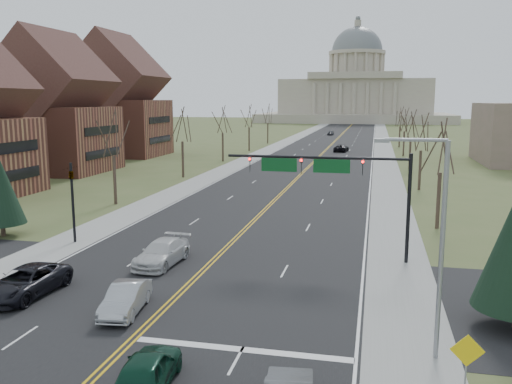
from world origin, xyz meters
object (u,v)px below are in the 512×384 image
at_px(street_light, 436,235).
at_px(car_sb_inner_second, 162,253).
at_px(signal_mast, 331,173).
at_px(car_nb_inner_lead, 147,371).
at_px(warn_sign, 467,358).
at_px(car_sb_inner_lead, 126,299).
at_px(car_sb_outer_lead, 26,282).
at_px(car_far_nb, 341,148).
at_px(car_far_sb, 331,133).
at_px(signal_left, 72,193).

bearing_deg(street_light, car_sb_inner_second, 148.39).
relative_size(signal_mast, car_nb_inner_lead, 2.71).
xyz_separation_m(warn_sign, car_sb_inner_lead, (-15.16, 5.75, -1.28)).
bearing_deg(car_sb_outer_lead, car_sb_inner_second, 56.70).
distance_m(signal_mast, car_sb_outer_lead, 19.49).
bearing_deg(car_sb_inner_second, street_light, -27.70).
height_order(warn_sign, car_far_nb, warn_sign).
distance_m(car_sb_inner_second, car_far_sb, 133.22).
bearing_deg(car_sb_outer_lead, signal_left, 110.74).
xyz_separation_m(street_light, car_sb_outer_lead, (-20.77, 2.76, -4.44)).
relative_size(signal_mast, car_far_nb, 2.29).
distance_m(warn_sign, car_nb_inner_lead, 11.20).
relative_size(signal_mast, warn_sign, 4.23).
distance_m(car_nb_inner_lead, car_sb_outer_lead, 12.97).
bearing_deg(signal_left, car_nb_inner_lead, -52.98).
relative_size(signal_left, car_sb_outer_lead, 1.07).
relative_size(signal_mast, car_sb_outer_lead, 2.17).
xyz_separation_m(signal_mast, car_far_sb, (-10.48, 129.39, -5.07)).
height_order(signal_mast, warn_sign, signal_mast).
height_order(warn_sign, car_sb_inner_lead, warn_sign).
height_order(street_light, warn_sign, street_light).
xyz_separation_m(signal_left, street_light, (24.24, -13.50, 1.51)).
relative_size(street_light, car_sb_inner_lead, 2.07).
bearing_deg(signal_left, street_light, -29.12).
xyz_separation_m(signal_left, warn_sign, (25.00, -17.52, -1.70)).
bearing_deg(street_light, car_sb_outer_lead, 172.44).
distance_m(car_far_nb, car_far_sb, 52.86).
bearing_deg(car_sb_outer_lead, signal_mast, 37.61).
relative_size(signal_left, car_sb_inner_lead, 1.37).
bearing_deg(warn_sign, signal_mast, 109.07).
bearing_deg(car_sb_outer_lead, car_sb_inner_lead, -6.24).
distance_m(signal_left, car_far_sb, 129.70).
distance_m(car_sb_outer_lead, car_far_sb, 140.22).
relative_size(warn_sign, car_far_sb, 0.72).
height_order(car_sb_inner_lead, car_far_nb, car_far_nb).
height_order(street_light, car_far_nb, street_light).
relative_size(street_light, car_far_sb, 2.26).
xyz_separation_m(warn_sign, car_nb_inner_lead, (-11.09, -0.92, -1.24)).
height_order(signal_mast, signal_left, signal_mast).
xyz_separation_m(signal_mast, car_sb_inner_second, (-10.43, -3.83, -4.97)).
distance_m(street_light, car_far_sb, 143.83).
bearing_deg(signal_left, signal_mast, -0.00).
bearing_deg(car_sb_inner_lead, car_far_sb, 82.94).
bearing_deg(car_nb_inner_lead, car_sb_outer_lead, -42.83).
bearing_deg(car_far_nb, car_sb_inner_second, 92.39).
bearing_deg(warn_sign, car_far_sb, 96.42).
relative_size(warn_sign, car_sb_outer_lead, 0.51).
distance_m(street_light, car_sb_inner_lead, 15.19).
height_order(car_nb_inner_lead, car_sb_inner_lead, car_nb_inner_lead).
distance_m(signal_mast, car_sb_inner_second, 12.17).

